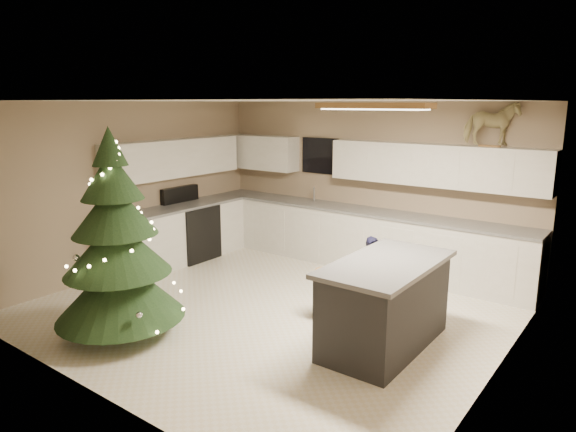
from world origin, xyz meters
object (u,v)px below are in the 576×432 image
object	(u,v)px
christmas_tree	(117,253)
rocking_horse	(491,124)
toddler	(372,272)
island	(385,304)
bar_stool	(328,282)

from	to	relation	value
christmas_tree	rocking_horse	world-z (taller)	rocking_horse
christmas_tree	toddler	world-z (taller)	christmas_tree
toddler	island	bearing A→B (deg)	-102.64
toddler	rocking_horse	xyz separation A→B (m)	(0.90, 1.51, 1.84)
bar_stool	island	bearing A→B (deg)	-14.96
bar_stool	toddler	size ratio (longest dim) A/B	0.66
bar_stool	rocking_horse	xyz separation A→B (m)	(1.16, 2.17, 1.85)
bar_stool	toddler	xyz separation A→B (m)	(0.26, 0.65, 0.00)
bar_stool	christmas_tree	distance (m)	2.45
island	christmas_tree	world-z (taller)	christmas_tree
island	rocking_horse	world-z (taller)	rocking_horse
christmas_tree	island	bearing A→B (deg)	31.20
island	christmas_tree	xyz separation A→B (m)	(-2.52, -1.52, 0.48)
christmas_tree	rocking_horse	distance (m)	5.00
toddler	christmas_tree	bearing A→B (deg)	-175.59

